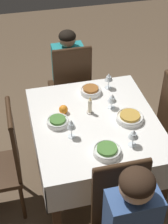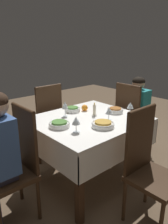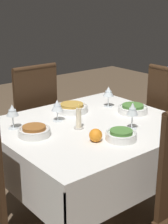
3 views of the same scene
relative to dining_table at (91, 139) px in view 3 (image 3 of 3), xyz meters
The scene contains 12 objects.
dining_table is the anchor object (origin of this frame).
chair_south 0.75m from the dining_table, 90.26° to the right, with size 0.39×0.40×1.00m.
bowl_west 0.38m from the dining_table, behind, with size 0.20×0.20×0.06m.
wine_glass_west 0.43m from the dining_table, 149.46° to the right, with size 0.08×0.08×0.15m.
bowl_east 0.39m from the dining_table, ahead, with size 0.18×0.18×0.06m.
wine_glass_east 0.51m from the dining_table, 29.18° to the right, with size 0.07×0.07×0.15m.
bowl_south 0.30m from the dining_table, 101.58° to the right, with size 0.22×0.22×0.06m.
wine_glass_south 0.29m from the dining_table, 53.56° to the right, with size 0.07×0.07×0.14m.
bowl_north 0.32m from the dining_table, 84.27° to the left, with size 0.17×0.17×0.06m.
wine_glass_north 0.34m from the dining_table, 121.31° to the left, with size 0.07×0.07×0.16m.
candle_centerpiece 0.19m from the dining_table, ahead, with size 0.06×0.06×0.15m.
orange_fruit 0.30m from the dining_table, 55.49° to the left, with size 0.07×0.07×0.07m, color orange.
Camera 3 is at (1.27, 1.50, 1.48)m, focal length 55.00 mm.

